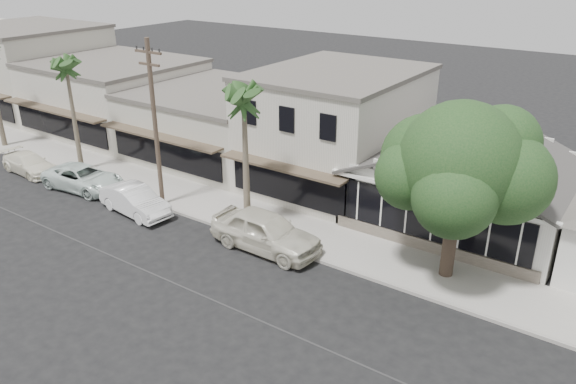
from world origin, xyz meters
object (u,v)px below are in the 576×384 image
Objects in this scene: shade_tree at (460,165)px; car_1 at (135,201)px; utility_pole at (155,121)px; car_0 at (266,231)px; car_2 at (84,178)px; car_3 at (29,164)px.

car_1 is at bearing -167.52° from shade_tree.
utility_pole is 1.65× the size of car_0.
car_1 is at bearing -101.74° from car_2.
car_1 is 1.05× the size of car_3.
car_1 is (-7.99, -0.83, -0.19)m from car_0.
shade_tree is at bearing 7.52° from utility_pole.
car_1 is 10.00m from car_3.
car_3 is (-10.47, -1.26, -4.16)m from utility_pole.
car_0 is 0.71× the size of shade_tree.
car_1 is 16.69m from shade_tree.
utility_pole is at bearing -80.37° from car_3.
utility_pole is 6.90m from car_2.
shade_tree reaches higher than car_2.
car_0 is 18.01m from car_3.
car_1 reaches higher than car_3.
shade_tree is at bearing -71.31° from car_1.
utility_pole reaches higher than car_1.
shade_tree reaches higher than car_3.
car_0 is at bearing -85.25° from car_3.
car_2 is at bearing -171.84° from shade_tree.
car_3 is at bearing -173.13° from utility_pole.
car_1 is 0.89× the size of car_2.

